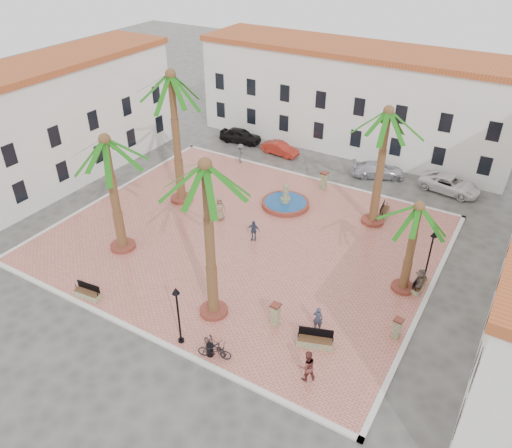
{
  "coord_description": "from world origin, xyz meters",
  "views": [
    {
      "loc": [
        15.94,
        -25.09,
        20.21
      ],
      "look_at": [
        1.0,
        0.0,
        1.6
      ],
      "focal_mm": 35.0,
      "sensor_mm": 36.0,
      "label": 1
    }
  ],
  "objects_px": {
    "palm_s": "(206,182)",
    "car_red": "(280,149)",
    "bench_se": "(315,341)",
    "bollard_se": "(275,314)",
    "cyclist_a": "(318,318)",
    "pedestrian_east": "(420,281)",
    "fountain": "(285,203)",
    "pedestrian_fountain_b": "(253,230)",
    "palm_e": "(417,218)",
    "car_black": "(240,135)",
    "lamppost_s": "(177,306)",
    "bench_ne": "(384,212)",
    "bicycle_b": "(214,345)",
    "pedestrian_north": "(241,153)",
    "palm_ne": "(387,124)",
    "palm_sw": "(107,153)",
    "car_white": "(450,184)",
    "bench_e": "(419,286)",
    "lamppost_e": "(431,248)",
    "cyclist_b": "(307,366)",
    "car_silver": "(378,170)",
    "pedestrian_fountain_a": "(220,208)",
    "bollard_e": "(397,328)",
    "bench_s": "(88,294)",
    "bicycle_a": "(215,351)"
  },
  "relations": [
    {
      "from": "fountain",
      "to": "pedestrian_fountain_b",
      "type": "distance_m",
      "value": 5.43
    },
    {
      "from": "palm_sw",
      "to": "bollard_e",
      "type": "distance_m",
      "value": 20.08
    },
    {
      "from": "palm_ne",
      "to": "bench_e",
      "type": "distance_m",
      "value": 10.9
    },
    {
      "from": "palm_s",
      "to": "bollard_se",
      "type": "relative_size",
      "value": 6.71
    },
    {
      "from": "palm_ne",
      "to": "palm_e",
      "type": "bearing_deg",
      "value": -56.53
    },
    {
      "from": "lamppost_e",
      "to": "cyclist_b",
      "type": "bearing_deg",
      "value": -105.15
    },
    {
      "from": "palm_ne",
      "to": "pedestrian_east",
      "type": "xyz_separation_m",
      "value": [
        5.17,
        -6.37,
        -6.88
      ]
    },
    {
      "from": "palm_ne",
      "to": "pedestrian_north",
      "type": "relative_size",
      "value": 4.99
    },
    {
      "from": "bollard_se",
      "to": "bollard_e",
      "type": "height_order",
      "value": "bollard_se"
    },
    {
      "from": "pedestrian_fountain_b",
      "to": "car_black",
      "type": "height_order",
      "value": "pedestrian_fountain_b"
    },
    {
      "from": "bench_ne",
      "to": "pedestrian_east",
      "type": "xyz_separation_m",
      "value": [
        4.77,
        -7.8,
        0.62
      ]
    },
    {
      "from": "bollard_se",
      "to": "cyclist_a",
      "type": "height_order",
      "value": "cyclist_a"
    },
    {
      "from": "bicycle_b",
      "to": "palm_sw",
      "type": "bearing_deg",
      "value": 80.63
    },
    {
      "from": "palm_s",
      "to": "car_silver",
      "type": "xyz_separation_m",
      "value": [
        2.33,
        21.98,
        -8.05
      ]
    },
    {
      "from": "palm_ne",
      "to": "lamppost_e",
      "type": "relative_size",
      "value": 2.49
    },
    {
      "from": "bench_s",
      "to": "pedestrian_fountain_a",
      "type": "distance_m",
      "value": 11.7
    },
    {
      "from": "palm_e",
      "to": "pedestrian_fountain_b",
      "type": "bearing_deg",
      "value": -179.4
    },
    {
      "from": "bicycle_b",
      "to": "cyclist_b",
      "type": "bearing_deg",
      "value": -66.31
    },
    {
      "from": "bicycle_a",
      "to": "palm_s",
      "type": "bearing_deg",
      "value": 17.48
    },
    {
      "from": "bollard_e",
      "to": "cyclist_b",
      "type": "height_order",
      "value": "cyclist_b"
    },
    {
      "from": "palm_s",
      "to": "car_red",
      "type": "bearing_deg",
      "value": 108.69
    },
    {
      "from": "fountain",
      "to": "bench_se",
      "type": "xyz_separation_m",
      "value": [
        8.39,
        -12.43,
        0.03
      ]
    },
    {
      "from": "palm_sw",
      "to": "car_white",
      "type": "xyz_separation_m",
      "value": [
        17.58,
        20.19,
        -6.6
      ]
    },
    {
      "from": "palm_s",
      "to": "bench_e",
      "type": "distance_m",
      "value": 15.22
    },
    {
      "from": "bench_se",
      "to": "bollard_se",
      "type": "relative_size",
      "value": 1.41
    },
    {
      "from": "pedestrian_fountain_a",
      "to": "bench_ne",
      "type": "bearing_deg",
      "value": 2.43
    },
    {
      "from": "lamppost_e",
      "to": "pedestrian_fountain_b",
      "type": "distance_m",
      "value": 11.91
    },
    {
      "from": "pedestrian_fountain_a",
      "to": "car_red",
      "type": "distance_m",
      "value": 13.1
    },
    {
      "from": "bench_ne",
      "to": "cyclist_a",
      "type": "height_order",
      "value": "cyclist_a"
    },
    {
      "from": "palm_ne",
      "to": "pedestrian_fountain_b",
      "type": "bearing_deg",
      "value": -134.6
    },
    {
      "from": "palm_s",
      "to": "bench_se",
      "type": "height_order",
      "value": "palm_s"
    },
    {
      "from": "bench_se",
      "to": "lamppost_s",
      "type": "height_order",
      "value": "lamppost_s"
    },
    {
      "from": "palm_e",
      "to": "palm_s",
      "type": "bearing_deg",
      "value": -138.8
    },
    {
      "from": "bench_s",
      "to": "bench_se",
      "type": "xyz_separation_m",
      "value": [
        13.55,
        3.44,
        0.03
      ]
    },
    {
      "from": "bench_ne",
      "to": "bicycle_b",
      "type": "xyz_separation_m",
      "value": [
        -3.19,
        -18.18,
        0.25
      ]
    },
    {
      "from": "cyclist_a",
      "to": "car_white",
      "type": "distance_m",
      "value": 20.68
    },
    {
      "from": "pedestrian_fountain_a",
      "to": "pedestrian_north",
      "type": "xyz_separation_m",
      "value": [
        -3.98,
        9.25,
        -0.04
      ]
    },
    {
      "from": "palm_ne",
      "to": "pedestrian_north",
      "type": "distance_m",
      "value": 16.08
    },
    {
      "from": "bench_se",
      "to": "pedestrian_fountain_b",
      "type": "relative_size",
      "value": 1.32
    },
    {
      "from": "fountain",
      "to": "lamppost_s",
      "type": "xyz_separation_m",
      "value": [
        1.99,
        -15.89,
        2.29
      ]
    },
    {
      "from": "bollard_se",
      "to": "bicycle_b",
      "type": "height_order",
      "value": "bollard_se"
    },
    {
      "from": "bench_se",
      "to": "pedestrian_north",
      "type": "xyz_separation_m",
      "value": [
        -15.68,
        17.34,
        0.61
      ]
    },
    {
      "from": "bollard_se",
      "to": "car_black",
      "type": "height_order",
      "value": "bollard_se"
    },
    {
      "from": "fountain",
      "to": "palm_ne",
      "type": "height_order",
      "value": "palm_ne"
    },
    {
      "from": "pedestrian_fountain_b",
      "to": "car_black",
      "type": "distance_m",
      "value": 17.85
    },
    {
      "from": "pedestrian_fountain_a",
      "to": "bench_s",
      "type": "bearing_deg",
      "value": -130.24
    },
    {
      "from": "lamppost_s",
      "to": "pedestrian_north",
      "type": "bearing_deg",
      "value": 114.04
    },
    {
      "from": "bench_e",
      "to": "car_white",
      "type": "bearing_deg",
      "value": 10.11
    },
    {
      "from": "cyclist_a",
      "to": "pedestrian_east",
      "type": "relative_size",
      "value": 0.89
    },
    {
      "from": "cyclist_b",
      "to": "palm_e",
      "type": "bearing_deg",
      "value": -146.43
    }
  ]
}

